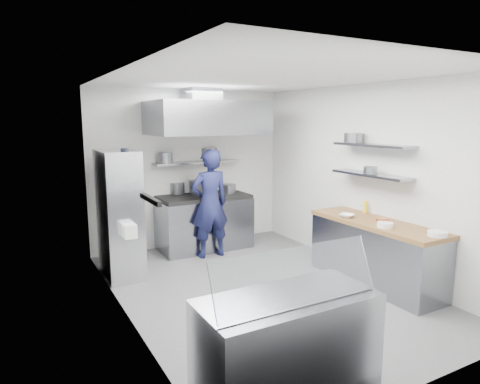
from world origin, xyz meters
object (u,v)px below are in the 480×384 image
wire_rack (119,214)px  display_case (287,345)px  gas_range (204,223)px  chef (210,204)px

wire_rack → display_case: (0.54, -3.45, -0.50)m
gas_range → chef: 0.67m
display_case → wire_rack: bearing=98.9°
chef → gas_range: bearing=-103.4°
gas_range → chef: bearing=-102.7°
chef → wire_rack: wire_rack is taller
wire_rack → display_case: 3.53m
chef → display_case: chef is taller
wire_rack → gas_range: bearing=21.7°
wire_rack → chef: bearing=6.5°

